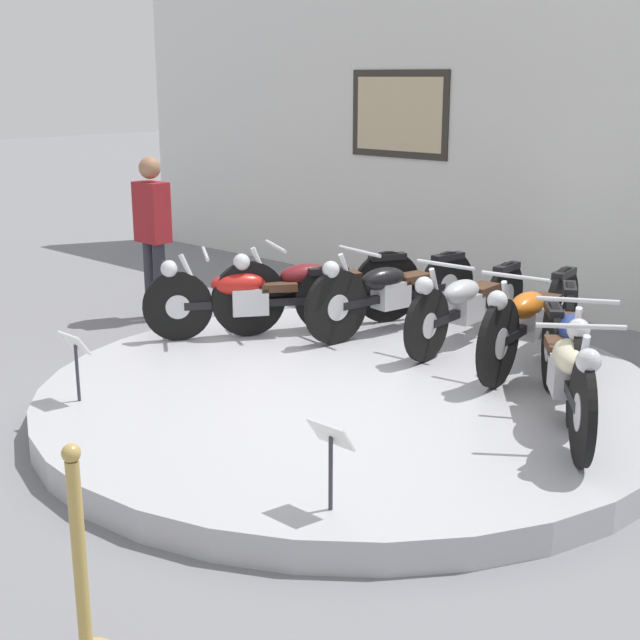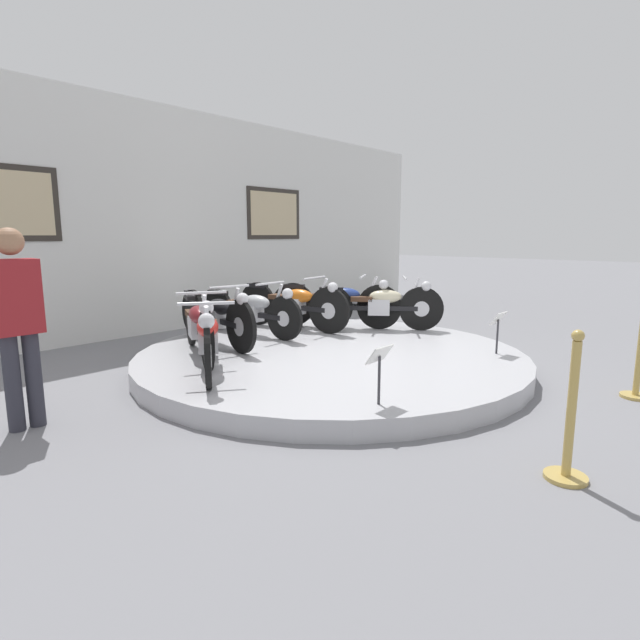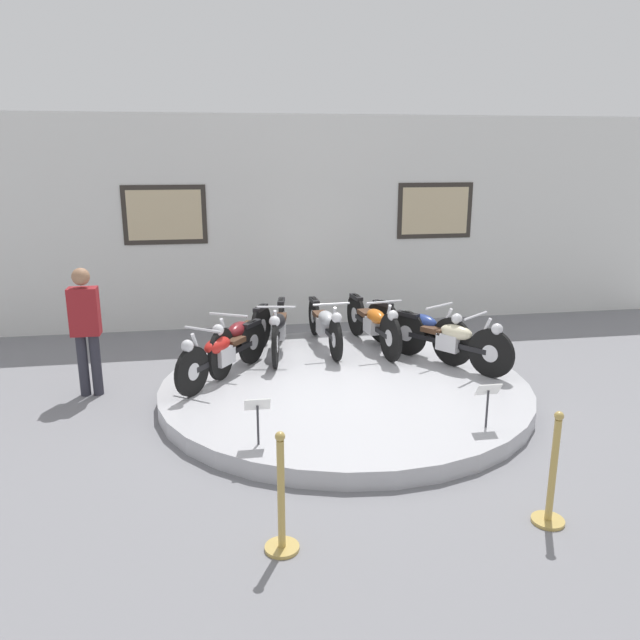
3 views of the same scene
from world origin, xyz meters
TOP-DOWN VIEW (x-y plane):
  - ground_plane at (0.00, 0.00)m, footprint 60.00×60.00m
  - display_platform at (0.00, 0.00)m, footprint 4.72×4.72m
  - back_wall at (0.00, 3.68)m, footprint 14.00×0.22m
  - motorcycle_red at (-1.54, 0.37)m, footprint 1.20×1.62m
  - motorcycle_maroon at (-1.27, 0.95)m, footprint 0.96×1.84m
  - motorcycle_black at (-0.71, 1.35)m, footprint 0.54×1.99m
  - motorcycle_silver at (0.00, 1.49)m, footprint 0.54×1.96m
  - motorcycle_orange at (0.71, 1.35)m, footprint 0.54×2.01m
  - motorcycle_blue at (1.27, 0.95)m, footprint 1.06×1.79m
  - motorcycle_cream at (1.54, 0.37)m, footprint 1.24×1.65m
  - info_placard_front_left at (-1.22, -1.59)m, footprint 0.26×0.11m
  - info_placard_front_centre at (1.22, -1.59)m, footprint 0.26×0.11m
  - visitor_standing at (-3.24, 0.61)m, footprint 0.36×0.22m
  - stanchion_post_left_of_entry at (-1.14, -3.07)m, footprint 0.28×0.28m
  - stanchion_post_right_of_entry at (1.14, -3.07)m, footprint 0.28×0.28m

SIDE VIEW (x-z plane):
  - ground_plane at x=0.00m, z-range 0.00..0.00m
  - display_platform at x=0.00m, z-range 0.00..0.20m
  - stanchion_post_left_of_entry at x=-1.14m, z-range -0.17..0.86m
  - stanchion_post_right_of_entry at x=1.14m, z-range -0.17..0.86m
  - info_placard_front_left at x=-1.22m, z-range 0.31..0.82m
  - info_placard_front_centre at x=1.22m, z-range 0.31..0.82m
  - motorcycle_silver at x=0.00m, z-range 0.18..0.96m
  - motorcycle_red at x=-1.54m, z-range 0.18..0.97m
  - motorcycle_cream at x=1.54m, z-range 0.19..1.00m
  - motorcycle_black at x=-0.71m, z-range 0.19..1.00m
  - motorcycle_orange at x=0.71m, z-range 0.19..1.01m
  - motorcycle_blue at x=1.27m, z-range 0.19..1.01m
  - motorcycle_maroon at x=-1.27m, z-range 0.19..1.01m
  - visitor_standing at x=-3.24m, z-range 0.11..1.79m
  - back_wall at x=0.00m, z-range 0.00..3.70m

